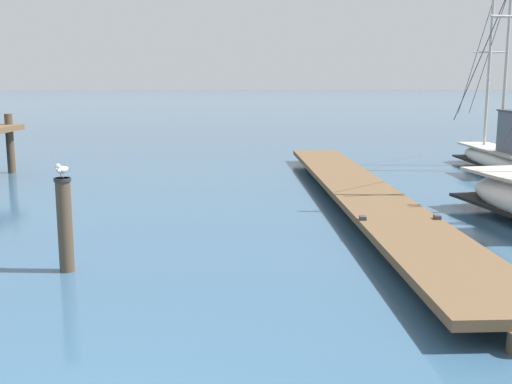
% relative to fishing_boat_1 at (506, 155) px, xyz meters
% --- Properties ---
extents(floating_dock, '(2.15, 19.02, 0.53)m').
position_rel_fishing_boat_1_xyz_m(floating_dock, '(-6.55, -5.44, -0.31)').
color(floating_dock, brown).
rests_on(floating_dock, ground).
extents(fishing_boat_1, '(1.70, 8.48, 7.19)m').
position_rel_fishing_boat_1_xyz_m(fishing_boat_1, '(0.00, 0.00, 0.00)').
color(fishing_boat_1, silver).
rests_on(fishing_boat_1, ground).
extents(mooring_piling, '(0.30, 0.30, 1.69)m').
position_rel_fishing_boat_1_xyz_m(mooring_piling, '(-13.19, -10.94, 0.21)').
color(mooring_piling, '#4C3D2D').
rests_on(mooring_piling, ground).
extents(perched_seagull, '(0.20, 0.38, 0.27)m').
position_rel_fishing_boat_1_xyz_m(perched_seagull, '(-13.19, -10.93, 1.17)').
color(perched_seagull, gold).
rests_on(perched_seagull, mooring_piling).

